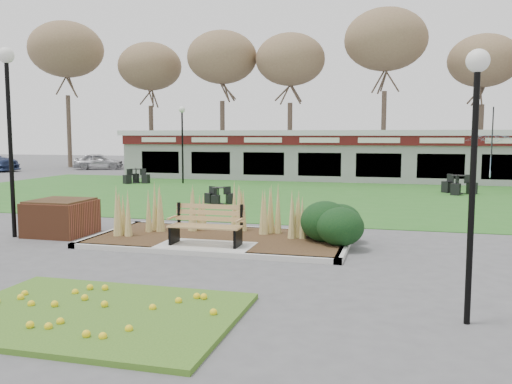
% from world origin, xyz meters
% --- Properties ---
extents(ground, '(100.00, 100.00, 0.00)m').
position_xyz_m(ground, '(0.00, 0.00, 0.00)').
color(ground, '#515154').
rests_on(ground, ground).
extents(lawn, '(34.00, 16.00, 0.02)m').
position_xyz_m(lawn, '(0.00, 12.00, 0.01)').
color(lawn, '#296720').
rests_on(lawn, ground).
extents(flower_bed, '(4.20, 3.00, 0.16)m').
position_xyz_m(flower_bed, '(0.00, -4.60, 0.07)').
color(flower_bed, '#37621C').
rests_on(flower_bed, ground).
extents(planting_bed, '(6.75, 3.40, 1.27)m').
position_xyz_m(planting_bed, '(1.27, 1.35, 0.37)').
color(planting_bed, '#331F14').
rests_on(planting_bed, ground).
extents(park_bench, '(1.70, 0.66, 0.93)m').
position_xyz_m(park_bench, '(0.00, 0.25, 0.59)').
color(park_bench, '#AC824D').
rests_on(park_bench, ground).
extents(brick_planter, '(1.50, 1.50, 0.95)m').
position_xyz_m(brick_planter, '(-4.40, 1.00, 0.48)').
color(brick_planter, brown).
rests_on(brick_planter, ground).
extents(food_pavilion, '(24.60, 3.40, 2.90)m').
position_xyz_m(food_pavilion, '(0.00, 19.96, 1.48)').
color(food_pavilion, '#949496').
rests_on(food_pavilion, ground).
extents(tree_backdrop, '(47.24, 5.24, 10.36)m').
position_xyz_m(tree_backdrop, '(0.00, 28.00, 8.36)').
color(tree_backdrop, '#47382B').
rests_on(tree_backdrop, ground).
extents(lamp_post_near_right, '(0.32, 0.32, 3.82)m').
position_xyz_m(lamp_post_near_right, '(5.26, -3.50, 2.78)').
color(lamp_post_near_right, black).
rests_on(lamp_post_near_right, ground).
extents(lamp_post_mid_left, '(0.40, 0.40, 4.86)m').
position_xyz_m(lamp_post_mid_left, '(-5.40, 0.42, 3.54)').
color(lamp_post_mid_left, black).
rests_on(lamp_post_mid_left, ground).
extents(lamp_post_far_left, '(0.35, 0.35, 4.17)m').
position_xyz_m(lamp_post_far_left, '(-7.07, 15.90, 3.04)').
color(lamp_post_far_left, black).
rests_on(lamp_post_far_left, ground).
extents(bistro_set_a, '(1.27, 1.46, 0.78)m').
position_xyz_m(bistro_set_a, '(-9.57, 15.35, 0.28)').
color(bistro_set_a, black).
rests_on(bistro_set_a, ground).
extents(bistro_set_b, '(1.21, 1.11, 0.65)m').
position_xyz_m(bistro_set_b, '(-2.34, 7.97, 0.24)').
color(bistro_set_b, black).
rests_on(bistro_set_b, ground).
extents(bistro_set_c, '(1.52, 1.53, 0.84)m').
position_xyz_m(bistro_set_c, '(6.87, 14.13, 0.30)').
color(bistro_set_c, black).
rests_on(bistro_set_c, ground).
extents(patio_umbrella, '(2.54, 2.58, 2.76)m').
position_xyz_m(patio_umbrella, '(8.21, 14.30, 1.75)').
color(patio_umbrella, black).
rests_on(patio_umbrella, ground).
extents(car_silver, '(3.92, 2.79, 1.24)m').
position_xyz_m(car_silver, '(-17.90, 25.40, 0.62)').
color(car_silver, '#B5B5BA').
rests_on(car_silver, ground).
extents(car_black, '(4.47, 3.05, 1.40)m').
position_xyz_m(car_black, '(-14.12, 27.00, 0.70)').
color(car_black, black).
rests_on(car_black, ground).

